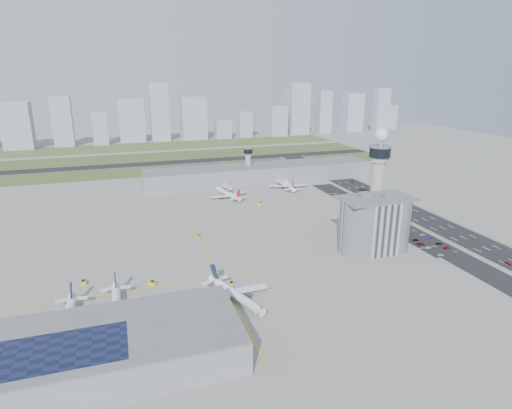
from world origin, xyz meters
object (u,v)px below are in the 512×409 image
object	(u,v)px
car_lot_0	(441,255)
car_hw_2	(353,182)
jet_bridge_near_1	(132,321)
car_lot_11	(414,230)
airplane_far_b	(289,182)
jet_bridge_far_1	(278,182)
tug_0	(83,282)
car_hw_4	(311,169)
jet_bridge_near_0	(50,335)
airplane_near_b	(116,302)
airplane_near_c	(236,290)
airplane_near_a	(66,315)
car_lot_9	(430,238)
jet_bridge_far_0	(224,186)
car_lot_8	(439,243)
secondary_tower	(248,162)
tug_2	(231,284)
car_lot_4	(406,235)
car_hw_0	(508,263)
car_lot_5	(401,232)
car_lot_7	(447,248)
admin_building	(375,224)
tug_3	(198,236)
airplane_far_a	(228,191)
car_lot_3	(416,240)
car_lot_6	(455,252)
car_lot_1	(428,248)
car_lot_10	(423,234)
tug_4	(261,203)
jet_bridge_near_2	(207,309)
control_tower	(378,176)
tug_1	(152,283)
car_lot_2	(421,244)
tug_5	(294,197)

from	to	relation	value
car_lot_0	car_hw_2	bearing A→B (deg)	-12.47
jet_bridge_near_1	car_lot_11	world-z (taller)	jet_bridge_near_1
airplane_far_b	jet_bridge_far_1	bearing A→B (deg)	32.19
tug_0	car_hw_4	size ratio (longest dim) A/B	1.06
jet_bridge_near_0	airplane_near_b	bearing A→B (deg)	-52.60
airplane_near_c	car_lot_0	xyz separation A→B (m)	(120.83, 12.21, -4.99)
airplane_near_a	car_lot_9	distance (m)	204.76
jet_bridge_far_0	car_lot_8	size ratio (longest dim) A/B	3.64
secondary_tower	car_lot_9	distance (m)	181.47
tug_2	car_lot_4	distance (m)	123.35
tug_2	car_hw_0	distance (m)	146.89
car_lot_5	car_lot_7	bearing A→B (deg)	-165.96
admin_building	tug_3	xyz separation A→B (m)	(-91.76, 49.67, -14.50)
airplane_near_c	car_hw_4	world-z (taller)	airplane_near_c
airplane_far_a	car_lot_3	size ratio (longest dim) A/B	10.07
airplane_near_a	car_lot_4	distance (m)	195.76
car_lot_3	car_lot_11	xyz separation A→B (m)	(9.35, 13.65, 0.04)
jet_bridge_far_0	car_lot_7	size ratio (longest dim) A/B	3.27
car_lot_3	car_lot_4	distance (m)	8.72
jet_bridge_near_0	tug_2	size ratio (longest dim) A/B	4.21
jet_bridge_far_0	car_lot_0	xyz separation A→B (m)	(80.48, -174.15, -2.21)
admin_building	car_lot_6	distance (m)	48.00
jet_bridge_near_1	jet_bridge_near_0	bearing A→B (deg)	100.00
car_lot_4	car_hw_2	distance (m)	135.35
admin_building	car_lot_1	size ratio (longest dim) A/B	12.32
airplane_near_b	car_lot_7	xyz separation A→B (m)	(181.84, 13.74, -4.82)
airplane_near_a	car_lot_1	xyz separation A→B (m)	(190.59, 21.49, -4.91)
car_lot_3	car_lot_10	xyz separation A→B (m)	(9.80, 6.15, -0.01)
tug_3	tug_4	world-z (taller)	tug_4
admin_building	car_hw_0	size ratio (longest dim) A/B	12.11
jet_bridge_far_0	jet_bridge_far_1	bearing A→B (deg)	80.00
car_lot_0	airplane_near_a	bearing A→B (deg)	94.34
car_lot_7	car_hw_4	bearing A→B (deg)	-8.47
jet_bridge_near_2	car_lot_9	distance (m)	153.15
car_lot_1	car_lot_7	size ratio (longest dim) A/B	0.80
jet_bridge_near_1	car_lot_11	distance (m)	184.93
control_tower	airplane_near_c	distance (m)	130.11
airplane_near_a	tug_1	size ratio (longest dim) A/B	12.09
airplane_far_b	car_hw_0	xyz separation A→B (m)	(51.28, -181.02, -5.00)
control_tower	tug_4	xyz separation A→B (m)	(-53.58, 71.73, -33.99)
tug_0	car_lot_1	size ratio (longest dim) A/B	1.05
jet_bridge_far_1	car_hw_2	distance (m)	70.64
car_lot_6	car_lot_5	bearing A→B (deg)	13.00
car_lot_8	car_lot_2	bearing A→B (deg)	84.73
jet_bridge_far_0	car_lot_10	size ratio (longest dim) A/B	3.58
control_tower	car_lot_2	distance (m)	49.10
airplane_near_c	tug_5	bearing A→B (deg)	128.40
car_lot_7	jet_bridge_far_1	bearing A→B (deg)	9.16
airplane_near_a	airplane_near_b	bearing A→B (deg)	105.26
control_tower	tug_4	size ratio (longest dim) A/B	17.77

